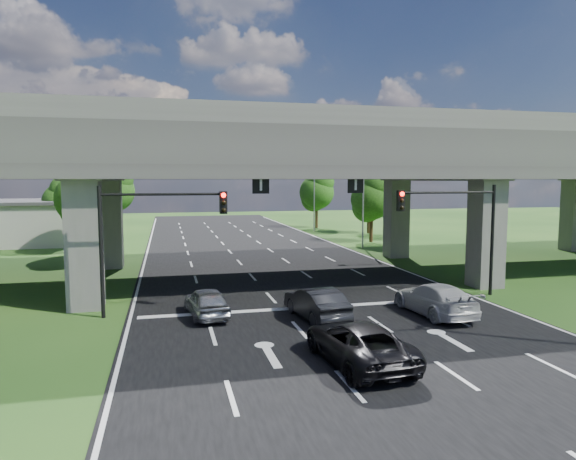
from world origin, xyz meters
name	(u,v)px	position (x,y,z in m)	size (l,w,h in m)	color
ground	(340,328)	(0.00, 0.00, 0.00)	(160.00, 160.00, 0.00)	#1D4215
road	(287,282)	(0.00, 10.00, 0.01)	(18.00, 120.00, 0.03)	black
overpass	(280,154)	(0.00, 12.00, 7.92)	(80.00, 15.00, 10.00)	#353230
signal_right	(457,219)	(7.82, 3.94, 4.19)	(5.76, 0.54, 6.00)	black
signal_left	(150,225)	(-7.82, 3.94, 4.19)	(5.76, 0.54, 6.00)	black
streetlight_far	(359,184)	(10.10, 24.00, 5.85)	(3.38, 0.25, 10.00)	gray
streetlight_beyond	(311,183)	(10.10, 40.00, 5.85)	(3.38, 0.25, 10.00)	gray
tree_left_near	(83,197)	(-13.95, 26.00, 4.82)	(4.50, 4.50, 7.80)	black
tree_left_mid	(63,201)	(-16.95, 34.00, 4.17)	(3.91, 3.90, 6.76)	black
tree_left_far	(114,190)	(-12.95, 42.00, 5.14)	(4.80, 4.80, 8.32)	black
tree_right_near	(372,197)	(13.05, 28.00, 4.50)	(4.20, 4.20, 7.28)	black
tree_right_mid	(369,198)	(16.05, 36.00, 4.17)	(3.91, 3.90, 6.76)	black
tree_right_far	(317,191)	(12.05, 44.00, 4.82)	(4.50, 4.50, 7.80)	black
car_silver	(207,302)	(-5.40, 3.00, 0.70)	(1.59, 3.94, 1.34)	#929499
car_dark	(316,303)	(-0.65, 1.47, 0.75)	(1.52, 4.35, 1.43)	black
car_white	(434,299)	(4.91, 0.93, 0.76)	(2.03, 5.00, 1.45)	#B3B3B3
car_trailing	(358,343)	(-0.85, -4.26, 0.74)	(2.37, 5.14, 1.43)	black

